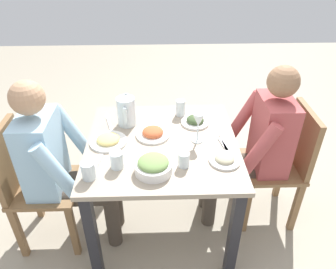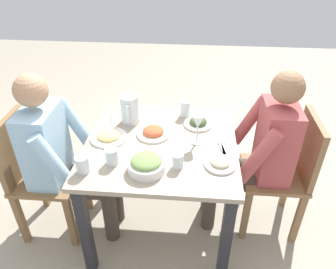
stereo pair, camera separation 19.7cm
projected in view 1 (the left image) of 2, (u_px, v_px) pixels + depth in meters
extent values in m
plane|color=#9E937F|center=(163.00, 223.00, 2.39)|extent=(8.00, 8.00, 0.00)
cube|color=gray|center=(162.00, 144.00, 2.00)|extent=(0.92, 0.92, 0.03)
cube|color=#232328|center=(109.00, 153.00, 2.52)|extent=(0.06, 0.06, 0.69)
cube|color=#232328|center=(93.00, 238.00, 1.85)|extent=(0.06, 0.06, 0.69)
cube|color=#232328|center=(213.00, 151.00, 2.54)|extent=(0.06, 0.06, 0.69)
cube|color=#232328|center=(234.00, 235.00, 1.87)|extent=(0.06, 0.06, 0.69)
cube|color=olive|center=(35.00, 194.00, 2.33)|extent=(0.04, 0.04, 0.43)
cube|color=olive|center=(19.00, 233.00, 2.05)|extent=(0.04, 0.04, 0.43)
cube|color=olive|center=(83.00, 193.00, 2.34)|extent=(0.04, 0.04, 0.43)
cube|color=olive|center=(73.00, 231.00, 2.06)|extent=(0.04, 0.04, 0.43)
cube|color=olive|center=(46.00, 187.00, 2.07)|extent=(0.40, 0.40, 0.03)
cube|color=olive|center=(8.00, 160.00, 1.94)|extent=(0.38, 0.04, 0.42)
cube|color=olive|center=(296.00, 207.00, 2.23)|extent=(0.04, 0.04, 0.43)
cube|color=olive|center=(280.00, 174.00, 2.51)|extent=(0.04, 0.04, 0.43)
cube|color=olive|center=(246.00, 208.00, 2.22)|extent=(0.04, 0.04, 0.43)
cube|color=olive|center=(236.00, 175.00, 2.50)|extent=(0.04, 0.04, 0.43)
cube|color=olive|center=(270.00, 166.00, 2.24)|extent=(0.40, 0.40, 0.03)
cube|color=olive|center=(303.00, 139.00, 2.12)|extent=(0.38, 0.04, 0.42)
cube|color=#9EC6E0|center=(42.00, 154.00, 1.92)|extent=(0.32, 0.20, 0.50)
sphere|color=tan|center=(27.00, 98.00, 1.72)|extent=(0.19, 0.19, 0.19)
cylinder|color=#473D33|center=(84.00, 179.00, 2.16)|extent=(0.11, 0.38, 0.11)
cylinder|color=#473D33|center=(115.00, 200.00, 2.27)|extent=(0.10, 0.10, 0.45)
cylinder|color=#9EC6E0|center=(72.00, 131.00, 2.08)|extent=(0.08, 0.23, 0.37)
cylinder|color=#473D33|center=(79.00, 198.00, 2.01)|extent=(0.11, 0.38, 0.11)
cylinder|color=#473D33|center=(113.00, 219.00, 2.13)|extent=(0.10, 0.10, 0.45)
cylinder|color=#9EC6E0|center=(57.00, 172.00, 1.75)|extent=(0.08, 0.23, 0.37)
cube|color=#B24C4C|center=(272.00, 135.00, 2.09)|extent=(0.32, 0.20, 0.50)
sphere|color=#936B4C|center=(283.00, 82.00, 1.89)|extent=(0.19, 0.19, 0.19)
cylinder|color=#473D33|center=(240.00, 177.00, 2.17)|extent=(0.11, 0.38, 0.11)
cylinder|color=#473D33|center=(210.00, 199.00, 2.28)|extent=(0.10, 0.10, 0.45)
cylinder|color=#B24C4C|center=(259.00, 150.00, 1.91)|extent=(0.08, 0.23, 0.37)
cylinder|color=#473D33|center=(235.00, 161.00, 2.31)|extent=(0.11, 0.38, 0.11)
cylinder|color=#473D33|center=(207.00, 182.00, 2.42)|extent=(0.10, 0.10, 0.45)
cylinder|color=#B24C4C|center=(244.00, 116.00, 2.24)|extent=(0.08, 0.23, 0.37)
cylinder|color=silver|center=(126.00, 111.00, 2.11)|extent=(0.12, 0.12, 0.19)
cube|color=silver|center=(125.00, 116.00, 2.04)|extent=(0.02, 0.02, 0.11)
cube|color=silver|center=(126.00, 96.00, 2.11)|extent=(0.04, 0.03, 0.02)
cylinder|color=white|center=(153.00, 167.00, 1.74)|extent=(0.20, 0.20, 0.05)
ellipsoid|color=#759951|center=(153.00, 162.00, 1.72)|extent=(0.17, 0.17, 0.06)
cylinder|color=white|center=(225.00, 160.00, 1.83)|extent=(0.18, 0.18, 0.01)
ellipsoid|color=#B7AD89|center=(225.00, 158.00, 1.82)|extent=(0.11, 0.11, 0.04)
cylinder|color=white|center=(153.00, 135.00, 2.04)|extent=(0.21, 0.21, 0.01)
ellipsoid|color=#CC5B33|center=(153.00, 132.00, 2.03)|extent=(0.13, 0.13, 0.06)
cylinder|color=white|center=(195.00, 122.00, 2.16)|extent=(0.19, 0.19, 0.01)
ellipsoid|color=#3D512D|center=(195.00, 120.00, 2.15)|extent=(0.12, 0.12, 0.05)
cylinder|color=white|center=(108.00, 141.00, 1.98)|extent=(0.23, 0.23, 0.01)
ellipsoid|color=#E0C670|center=(108.00, 139.00, 1.97)|extent=(0.14, 0.14, 0.05)
cylinder|color=silver|center=(184.00, 160.00, 1.77)|extent=(0.06, 0.06, 0.09)
cylinder|color=silver|center=(117.00, 160.00, 1.76)|extent=(0.07, 0.07, 0.10)
cylinder|color=silver|center=(88.00, 171.00, 1.69)|extent=(0.07, 0.07, 0.10)
cylinder|color=silver|center=(180.00, 108.00, 2.23)|extent=(0.06, 0.06, 0.11)
cylinder|color=silver|center=(197.00, 140.00, 2.00)|extent=(0.07, 0.07, 0.01)
cylinder|color=silver|center=(198.00, 133.00, 1.97)|extent=(0.01, 0.01, 0.10)
cone|color=silver|center=(199.00, 120.00, 1.92)|extent=(0.08, 0.08, 0.09)
cylinder|color=white|center=(122.00, 106.00, 2.32)|extent=(0.03, 0.03, 0.04)
cylinder|color=#B2B2B7|center=(122.00, 103.00, 2.30)|extent=(0.03, 0.03, 0.01)
cube|color=silver|center=(224.00, 143.00, 1.98)|extent=(0.17, 0.03, 0.01)
cube|color=silver|center=(110.00, 124.00, 2.15)|extent=(0.18, 0.07, 0.01)
cube|color=silver|center=(96.00, 164.00, 1.81)|extent=(0.17, 0.06, 0.01)
cube|color=silver|center=(225.00, 147.00, 1.94)|extent=(0.18, 0.05, 0.01)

